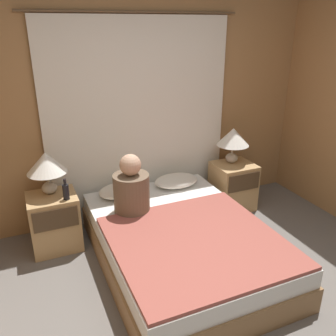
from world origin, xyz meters
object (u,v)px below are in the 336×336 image
lamp_right (233,138)px  person_left_in_bed (131,189)px  pillow_right (176,181)px  bed (181,244)px  lamp_left (46,165)px  nightstand_right (233,186)px  pillow_left (122,190)px  nightstand_left (55,221)px  beer_bottle_on_left_stand (66,191)px

lamp_right → person_left_in_bed: person_left_in_bed is taller
lamp_right → pillow_right: bearing=179.9°
bed → lamp_left: 1.47m
bed → pillow_right: size_ratio=4.07×
bed → lamp_left: lamp_left is taller
nightstand_right → person_left_in_bed: person_left_in_bed is taller
nightstand_right → pillow_left: (-1.35, 0.07, 0.17)m
bed → nightstand_right: 1.27m
nightstand_left → person_left_in_bed: (0.71, -0.31, 0.35)m
pillow_left → beer_bottle_on_left_stand: size_ratio=2.41×
beer_bottle_on_left_stand → pillow_left: bearing=18.2°
person_left_in_bed → pillow_right: bearing=30.3°
person_left_in_bed → nightstand_right: bearing=12.7°
beer_bottle_on_left_stand → nightstand_left: bearing=135.6°
pillow_right → lamp_right: bearing=-0.1°
lamp_left → lamp_right: bearing=0.0°
person_left_in_bed → beer_bottle_on_left_stand: bearing=162.6°
nightstand_left → lamp_left: size_ratio=1.35×
bed → beer_bottle_on_left_stand: bearing=146.3°
lamp_right → person_left_in_bed: (-1.36, -0.38, -0.23)m
lamp_right → beer_bottle_on_left_stand: size_ratio=2.03×
nightstand_left → pillow_right: (1.35, 0.07, 0.17)m
bed → lamp_right: 1.47m
lamp_left → pillow_right: bearing=0.0°
lamp_right → pillow_right: size_ratio=0.84×
nightstand_left → pillow_left: 0.74m
lamp_right → person_left_in_bed: size_ratio=0.71×
pillow_left → beer_bottle_on_left_stand: (-0.59, -0.19, 0.19)m
nightstand_right → pillow_right: (-0.72, 0.07, 0.17)m
bed → nightstand_left: bearing=144.8°
beer_bottle_on_left_stand → person_left_in_bed: bearing=-17.4°
pillow_right → nightstand_left: bearing=-177.0°
lamp_left → nightstand_right: bearing=-1.9°
bed → nightstand_right: nightstand_right is taller
nightstand_left → lamp_left: bearing=90.0°
nightstand_right → pillow_left: nightstand_right is taller
person_left_in_bed → beer_bottle_on_left_stand: size_ratio=2.87×
bed → nightstand_right: size_ratio=3.59×
lamp_right → pillow_left: lamp_right is taller
lamp_left → pillow_left: (0.72, 0.00, -0.41)m
lamp_left → lamp_right: same height
nightstand_left → lamp_right: size_ratio=1.35×
nightstand_right → pillow_left: bearing=177.0°
bed → pillow_right: pillow_right is taller
nightstand_left → lamp_left: lamp_left is taller
lamp_left → beer_bottle_on_left_stand: 0.32m
nightstand_right → beer_bottle_on_left_stand: 1.98m
bed → person_left_in_bed: bearing=127.8°
pillow_left → beer_bottle_on_left_stand: beer_bottle_on_left_stand is taller
pillow_left → person_left_in_bed: 0.42m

